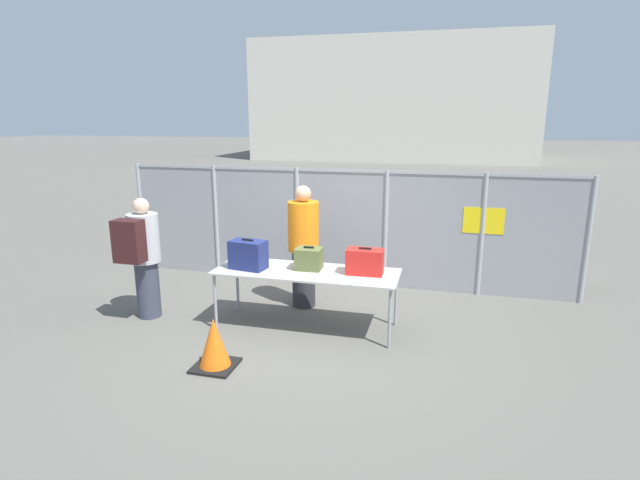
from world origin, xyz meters
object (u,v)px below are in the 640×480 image
Objects in this scene: traffic_cone at (214,345)px; suitcase_navy at (248,255)px; traveler_hooded at (142,254)px; inspection_table at (306,274)px; suitcase_olive at (309,259)px; security_worker_near at (303,245)px; utility_trailer at (456,243)px; suitcase_red at (365,262)px.

suitcase_navy is at bearing 93.42° from traffic_cone.
inspection_table is at bearing 5.95° from traveler_hooded.
suitcase_olive is 0.59× the size of traffic_cone.
security_worker_near is 0.40× the size of utility_trailer.
suitcase_navy is 1.07× the size of suitcase_red.
suitcase_olive is 0.19× the size of security_worker_near.
suitcase_olive is at bearing 82.69° from inspection_table.
inspection_table is 5.13× the size of suitcase_red.
inspection_table is 2.25m from traveler_hooded.
traffic_cone is (1.54, -1.06, -0.65)m from traveler_hooded.
suitcase_olive is (0.77, 0.18, -0.05)m from suitcase_navy.
inspection_table is 0.81m from security_worker_near.
suitcase_red is 3.59m from utility_trailer.
security_worker_near is at bearing 108.88° from inspection_table.
suitcase_navy is 1.40m from traffic_cone.
suitcase_olive is 0.20× the size of traveler_hooded.
suitcase_red is (0.75, 0.06, 0.21)m from inspection_table.
traffic_cone is at bearing -118.93° from utility_trailer.
inspection_table is at bearing 6.88° from suitcase_navy.
suitcase_red is at bearing 4.75° from inspection_table.
utility_trailer is at bearing 70.79° from suitcase_red.
traffic_cone is (-0.70, -1.38, -0.66)m from suitcase_olive.
traveler_hooded is 1.98m from traffic_cone.
suitcase_navy is (-0.76, -0.09, 0.24)m from inspection_table.
inspection_table is 3.93m from utility_trailer.
traveler_hooded is at bearing 16.50° from security_worker_near.
traveler_hooded is at bearing -174.18° from suitcase_red.
utility_trailer is (4.15, 3.66, -0.48)m from traveler_hooded.
inspection_table is at bearing 98.85° from security_worker_near.
traveler_hooded is at bearing 145.55° from traffic_cone.
traveler_hooded reaches higher than suitcase_navy.
traveler_hooded reaches higher than suitcase_olive.
traveler_hooded is 0.37× the size of utility_trailer.
suitcase_red reaches higher than traffic_cone.
traveler_hooded is at bearing -171.74° from suitcase_olive.
traveler_hooded is 0.94× the size of security_worker_near.
suitcase_navy reaches higher than inspection_table.
security_worker_near is (-0.25, 0.75, 0.19)m from inspection_table.
utility_trailer is at bearing 52.63° from suitcase_navy.
suitcase_navy is at bearing -173.12° from inspection_table.
suitcase_red is at bearing 135.76° from security_worker_near.
traffic_cone is (-0.69, -1.30, -0.47)m from inspection_table.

